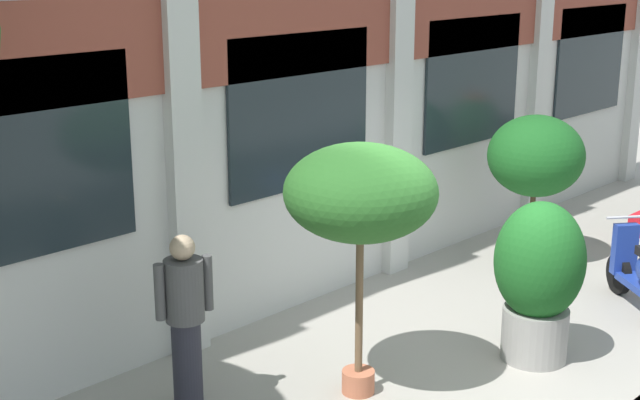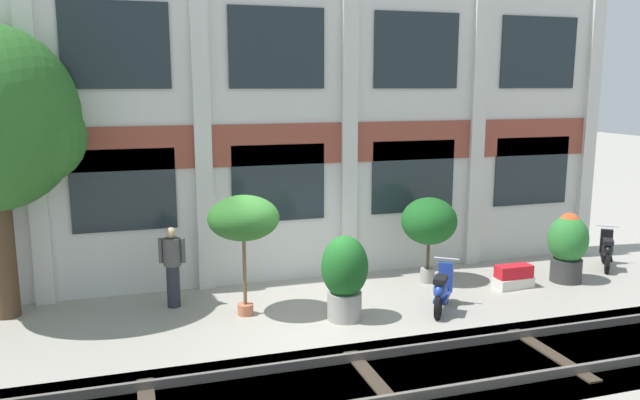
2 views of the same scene
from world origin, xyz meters
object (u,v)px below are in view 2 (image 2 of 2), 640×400
potted_plant_stone_basin (345,274)px  scooter_second_parked (442,290)px  potted_plant_low_pan (429,222)px  scooter_near_curb (607,251)px  potted_plant_ribbed_drum (568,244)px  resident_by_doorway (172,265)px  potted_plant_terracotta_small (243,219)px  potted_plant_square_trough (514,277)px

potted_plant_stone_basin → scooter_second_parked: potted_plant_stone_basin is taller
potted_plant_low_pan → scooter_near_curb: size_ratio=1.70×
potted_plant_ribbed_drum → potted_plant_stone_basin: (-5.56, -0.70, 0.01)m
scooter_near_curb → scooter_second_parked: 5.40m
potted_plant_ribbed_drum → scooter_near_curb: size_ratio=1.39×
potted_plant_stone_basin → resident_by_doorway: (-3.03, 1.66, -0.01)m
scooter_near_curb → scooter_second_parked: (-5.21, -1.44, 0.00)m
scooter_near_curb → potted_plant_terracotta_small: bearing=131.3°
potted_plant_square_trough → resident_by_doorway: bearing=172.1°
potted_plant_stone_basin → resident_by_doorway: bearing=151.2°
potted_plant_low_pan → potted_plant_square_trough: bearing=-29.7°
potted_plant_stone_basin → scooter_second_parked: bearing=-6.0°
potted_plant_stone_basin → scooter_near_curb: (7.15, 1.23, -0.44)m
scooter_near_curb → scooter_second_parked: same height
potted_plant_square_trough → scooter_near_curb: bearing=10.9°
potted_plant_ribbed_drum → potted_plant_low_pan: bearing=163.8°
potted_plant_terracotta_small → scooter_near_curb: (8.89, 0.44, -1.45)m
potted_plant_terracotta_small → potted_plant_stone_basin: (1.75, -0.79, -1.01)m
potted_plant_square_trough → scooter_near_curb: 3.05m
resident_by_doorway → potted_plant_terracotta_small: bearing=71.4°
potted_plant_low_pan → scooter_near_curb: bearing=-4.3°
potted_plant_terracotta_small → potted_plant_square_trough: potted_plant_terracotta_small is taller
potted_plant_terracotta_small → potted_plant_low_pan: bearing=10.4°
potted_plant_stone_basin → scooter_second_parked: 2.00m
potted_plant_ribbed_drum → potted_plant_terracotta_small: potted_plant_terracotta_small is taller
scooter_second_parked → resident_by_doorway: bearing=106.9°
scooter_near_curb → resident_by_doorway: size_ratio=0.70×
potted_plant_square_trough → scooter_near_curb: (2.99, 0.57, 0.20)m
potted_plant_ribbed_drum → potted_plant_stone_basin: bearing=-172.8°
potted_plant_terracotta_small → potted_plant_square_trough: 6.14m
potted_plant_ribbed_drum → resident_by_doorway: 8.65m
resident_by_doorway → potted_plant_ribbed_drum: bearing=99.2°
potted_plant_ribbed_drum → potted_plant_stone_basin: potted_plant_stone_basin is taller
scooter_second_parked → potted_plant_square_trough: bearing=-31.3°
potted_plant_square_trough → potted_plant_ribbed_drum: bearing=1.8°
scooter_second_parked → potted_plant_low_pan: bearing=18.8°
potted_plant_stone_basin → potted_plant_square_trough: size_ratio=1.77×
potted_plant_ribbed_drum → potted_plant_square_trough: size_ratio=1.72×
potted_plant_square_trough → resident_by_doorway: size_ratio=0.56×
scooter_near_curb → scooter_second_parked: bearing=143.9°
scooter_second_parked → resident_by_doorway: size_ratio=0.71×
resident_by_doorway → potted_plant_stone_basin: bearing=76.9°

